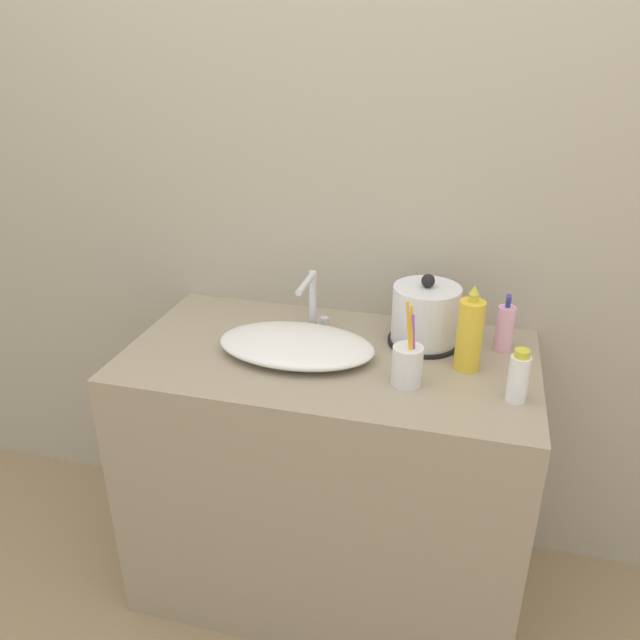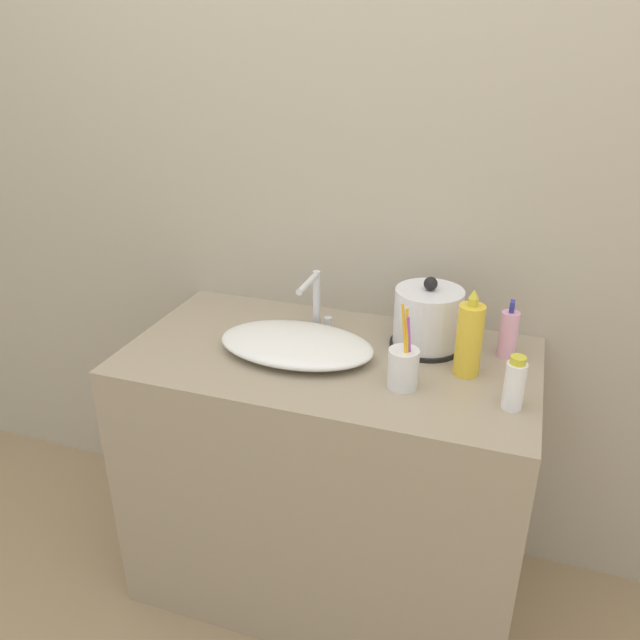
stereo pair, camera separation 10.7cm
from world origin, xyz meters
TOP-DOWN VIEW (x-y plane):
  - wall_back at (0.00, 0.61)m, footprint 6.00×0.04m
  - vanity_counter at (0.00, 0.30)m, footprint 1.12×0.59m
  - sink_basin at (-0.09, 0.27)m, footprint 0.43×0.27m
  - faucet at (-0.08, 0.42)m, footprint 0.06×0.16m
  - electric_kettle at (0.24, 0.43)m, footprint 0.20×0.20m
  - toothbrush_cup at (0.23, 0.20)m, footprint 0.08×0.08m
  - lotion_bottle at (0.46, 0.45)m, footprint 0.05×0.05m
  - shampoo_bottle at (0.49, 0.18)m, footprint 0.05×0.05m
  - mouthwash_bottle at (0.37, 0.31)m, footprint 0.07×0.07m

SIDE VIEW (x-z plane):
  - vanity_counter at x=0.00m, z-range 0.00..0.82m
  - sink_basin at x=-0.09m, z-range 0.82..0.88m
  - toothbrush_cup at x=0.23m, z-range 0.76..0.99m
  - shampoo_bottle at x=0.49m, z-range 0.82..0.95m
  - lotion_bottle at x=0.46m, z-range 0.81..0.97m
  - electric_kettle at x=0.24m, z-range 0.80..1.01m
  - mouthwash_bottle at x=0.37m, z-range 0.80..1.04m
  - faucet at x=-0.08m, z-range 0.83..1.02m
  - wall_back at x=0.00m, z-range 0.00..2.60m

